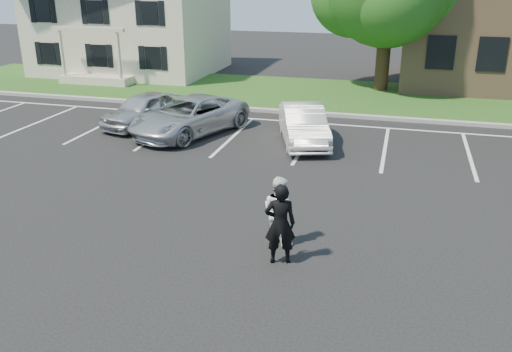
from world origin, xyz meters
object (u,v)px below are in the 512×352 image
(car_silver_minivan, at_px, (189,116))
(car_white_sedan, at_px, (304,125))
(man_black_suit, at_px, (280,224))
(car_silver_west, at_px, (144,110))
(house, at_px, (130,7))
(man_white_shirt, at_px, (279,210))

(car_silver_minivan, relative_size, car_white_sedan, 1.22)
(man_black_suit, xyz_separation_m, car_silver_west, (-7.71, 9.23, -0.23))
(house, relative_size, man_black_suit, 5.73)
(car_silver_minivan, bearing_deg, car_white_sedan, 21.39)
(car_silver_minivan, bearing_deg, man_white_shirt, -34.38)
(car_silver_minivan, bearing_deg, man_black_suit, -36.04)
(car_silver_minivan, bearing_deg, house, 146.55)
(car_silver_west, height_order, car_silver_minivan, car_silver_minivan)
(car_silver_west, bearing_deg, man_white_shirt, -31.92)
(car_white_sedan, bearing_deg, man_black_suit, -100.76)
(car_silver_west, xyz_separation_m, car_silver_minivan, (2.20, -0.61, 0.03))
(house, xyz_separation_m, car_silver_minivan, (8.48, -12.05, -3.13))
(car_silver_west, bearing_deg, man_black_suit, -33.86)
(man_black_suit, height_order, car_silver_west, man_black_suit)
(man_white_shirt, xyz_separation_m, car_white_sedan, (-0.87, 7.76, -0.13))
(car_silver_west, relative_size, car_white_sedan, 0.95)
(house, height_order, car_silver_west, house)
(man_white_shirt, distance_m, car_silver_west, 11.22)
(car_silver_west, bearing_deg, house, 135.06)
(car_silver_west, distance_m, car_white_sedan, 6.63)
(house, relative_size, car_silver_west, 2.64)
(man_black_suit, height_order, man_white_shirt, man_black_suit)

